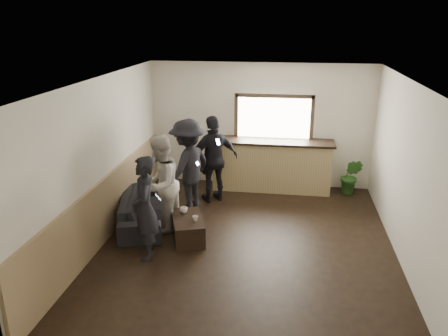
% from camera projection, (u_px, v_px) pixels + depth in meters
% --- Properties ---
extents(ground, '(5.00, 6.00, 0.01)m').
position_uv_depth(ground, '(246.00, 245.00, 7.54)').
color(ground, black).
extents(room_shell, '(5.01, 6.01, 2.80)m').
position_uv_depth(room_shell, '(203.00, 162.00, 7.16)').
color(room_shell, silver).
rests_on(room_shell, ground).
extents(bar_counter, '(2.70, 0.68, 2.13)m').
position_uv_depth(bar_counter, '(272.00, 162.00, 9.81)').
color(bar_counter, tan).
rests_on(bar_counter, ground).
extents(sofa, '(1.22, 2.05, 0.56)m').
position_uv_depth(sofa, '(142.00, 209.00, 8.27)').
color(sofa, black).
rests_on(sofa, ground).
extents(coffee_table, '(0.77, 1.02, 0.40)m').
position_uv_depth(coffee_table, '(188.00, 228.00, 7.69)').
color(coffee_table, black).
rests_on(coffee_table, ground).
extents(cup_a, '(0.14, 0.14, 0.10)m').
position_uv_depth(cup_a, '(184.00, 210.00, 7.81)').
color(cup_a, silver).
rests_on(cup_a, coffee_table).
extents(cup_b, '(0.13, 0.13, 0.09)m').
position_uv_depth(cup_b, '(195.00, 218.00, 7.50)').
color(cup_b, silver).
rests_on(cup_b, coffee_table).
extents(potted_plant, '(0.55, 0.49, 0.82)m').
position_uv_depth(potted_plant, '(351.00, 176.00, 9.59)').
color(potted_plant, '#2D6623').
rests_on(potted_plant, ground).
extents(person_a, '(0.58, 0.72, 1.72)m').
position_uv_depth(person_a, '(145.00, 208.00, 6.90)').
color(person_a, black).
rests_on(person_a, ground).
extents(person_b, '(0.77, 0.94, 1.80)m').
position_uv_depth(person_b, '(160.00, 184.00, 7.79)').
color(person_b, beige).
rests_on(person_b, ground).
extents(person_c, '(1.15, 1.41, 1.90)m').
position_uv_depth(person_c, '(188.00, 167.00, 8.55)').
color(person_c, black).
rests_on(person_c, ground).
extents(person_d, '(1.15, 0.97, 1.84)m').
position_uv_depth(person_d, '(214.00, 159.00, 9.08)').
color(person_d, black).
rests_on(person_d, ground).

